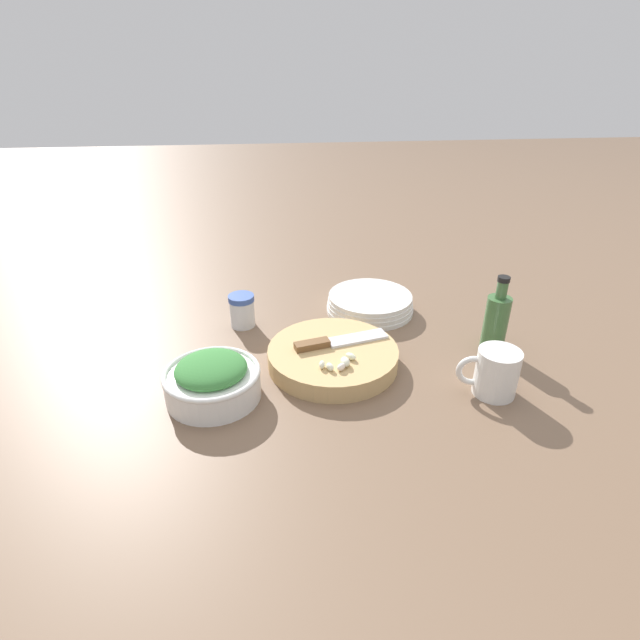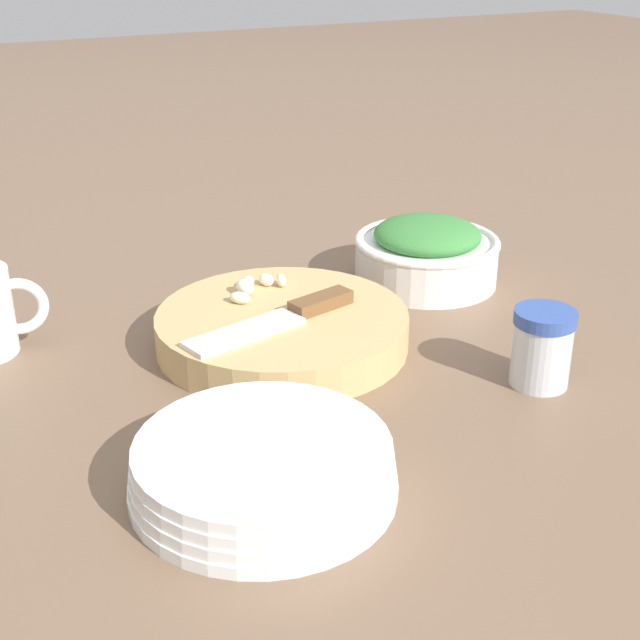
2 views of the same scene
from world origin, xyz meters
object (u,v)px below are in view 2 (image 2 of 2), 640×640
object	(u,v)px
spice_jar	(542,347)
cutting_board	(282,330)
herb_bowl	(427,252)
garlic_cloves	(253,286)
chef_knife	(283,317)
plate_stack	(263,468)

from	to	relation	value
spice_jar	cutting_board	bearing A→B (deg)	-45.18
herb_bowl	spice_jar	bearing A→B (deg)	80.24
garlic_cloves	spice_jar	size ratio (longest dim) A/B	1.02
cutting_board	herb_bowl	size ratio (longest dim) A/B	1.49
cutting_board	garlic_cloves	world-z (taller)	garlic_cloves
chef_knife	spice_jar	world-z (taller)	spice_jar
garlic_cloves	herb_bowl	xyz separation A→B (m)	(-0.22, -0.02, -0.01)
cutting_board	herb_bowl	distance (m)	0.23
chef_knife	herb_bowl	world-z (taller)	herb_bowl
cutting_board	plate_stack	bearing A→B (deg)	61.84
garlic_cloves	spice_jar	bearing A→B (deg)	127.21
garlic_cloves	herb_bowl	bearing A→B (deg)	-175.52
garlic_cloves	plate_stack	xyz separation A→B (m)	(0.11, 0.27, -0.02)
garlic_cloves	cutting_board	bearing A→B (deg)	94.25
garlic_cloves	spice_jar	xyz separation A→B (m)	(-0.18, 0.23, -0.01)
herb_bowl	plate_stack	bearing A→B (deg)	41.21
cutting_board	chef_knife	distance (m)	0.03
spice_jar	herb_bowl	bearing A→B (deg)	-99.76
chef_knife	plate_stack	size ratio (longest dim) A/B	0.94
cutting_board	spice_jar	world-z (taller)	spice_jar
herb_bowl	spice_jar	distance (m)	0.25
herb_bowl	garlic_cloves	bearing A→B (deg)	4.48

